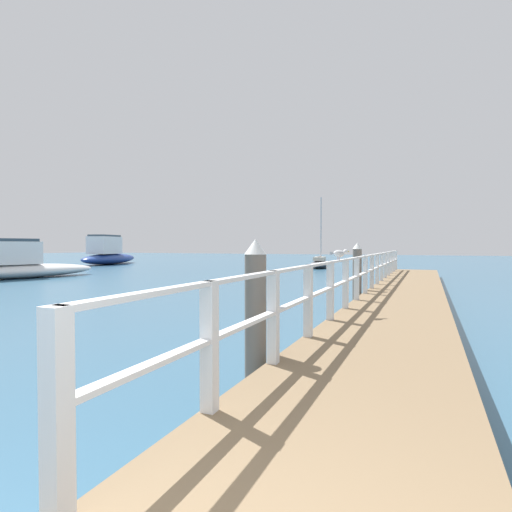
% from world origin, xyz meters
% --- Properties ---
extents(pier_deck, '(2.23, 24.89, 0.39)m').
position_xyz_m(pier_deck, '(0.00, 12.44, 0.20)').
color(pier_deck, '#846B4C').
rests_on(pier_deck, ground_plane).
extents(pier_railing, '(0.12, 23.41, 1.10)m').
position_xyz_m(pier_railing, '(-1.03, 12.44, 1.07)').
color(pier_railing, white).
rests_on(pier_railing, pier_deck).
extents(dock_piling_near, '(0.29, 0.29, 1.88)m').
position_xyz_m(dock_piling_near, '(-1.41, 4.28, 0.95)').
color(dock_piling_near, '#6B6056').
rests_on(dock_piling_near, ground_plane).
extents(dock_piling_far, '(0.29, 0.29, 1.88)m').
position_xyz_m(dock_piling_far, '(-1.41, 12.63, 0.95)').
color(dock_piling_far, '#6B6056').
rests_on(dock_piling_far, ground_plane).
extents(seagull_foreground, '(0.33, 0.40, 0.21)m').
position_xyz_m(seagull_foreground, '(-1.03, 7.82, 1.63)').
color(seagull_foreground, white).
rests_on(seagull_foreground, pier_railing).
extents(boat_2, '(4.66, 9.11, 2.76)m').
position_xyz_m(boat_2, '(-27.28, 30.33, 0.92)').
color(boat_2, navy).
rests_on(boat_2, ground_plane).
extents(boat_3, '(4.29, 8.49, 2.15)m').
position_xyz_m(boat_3, '(-19.91, 15.16, 0.72)').
color(boat_3, white).
rests_on(boat_3, ground_plane).
extents(boat_4, '(1.99, 5.16, 5.63)m').
position_xyz_m(boat_4, '(-7.29, 31.93, 0.36)').
color(boat_4, '#4C4C51').
rests_on(boat_4, ground_plane).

